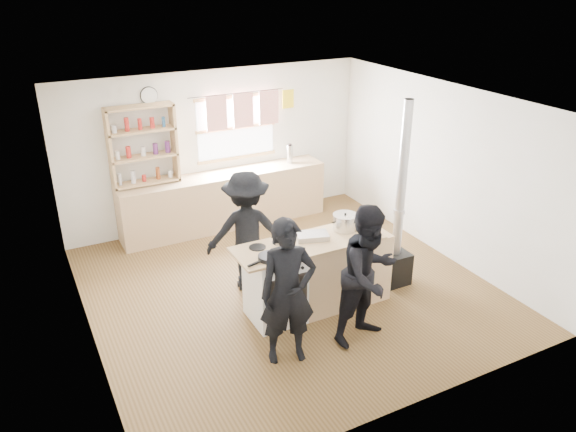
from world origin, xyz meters
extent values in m
cube|color=brown|center=(0.00, 0.00, -0.01)|extent=(5.00, 5.00, 0.01)
cube|color=tan|center=(0.00, 2.22, 0.45)|extent=(3.40, 0.55, 0.90)
cube|color=tan|center=(-1.20, 2.34, 0.94)|extent=(1.00, 0.28, 0.03)
cube|color=tan|center=(-1.20, 2.34, 1.33)|extent=(1.00, 0.28, 0.03)
cube|color=tan|center=(-1.20, 2.34, 1.74)|extent=(1.00, 0.28, 0.03)
cube|color=tan|center=(-1.20, 2.34, 2.08)|extent=(1.00, 0.28, 0.03)
cube|color=tan|center=(-1.68, 2.34, 1.50)|extent=(0.04, 0.28, 1.20)
cube|color=tan|center=(-0.72, 2.34, 1.50)|extent=(0.04, 0.28, 1.20)
cylinder|color=silver|center=(1.19, 2.22, 1.06)|extent=(0.10, 0.10, 0.31)
cube|color=white|center=(-0.45, -0.55, 0.45)|extent=(0.60, 0.60, 0.90)
cube|color=#D8B382|center=(0.45, -0.55, 0.45)|extent=(1.20, 0.60, 0.90)
cube|color=tan|center=(0.00, -0.55, 0.92)|extent=(1.84, 0.64, 0.03)
cylinder|color=black|center=(-0.59, -0.72, 0.96)|extent=(0.32, 0.32, 0.05)
cylinder|color=#366021|center=(-0.59, -0.72, 0.97)|extent=(0.24, 0.24, 0.02)
cube|color=silver|center=(0.09, -0.49, 0.96)|extent=(0.43, 0.34, 0.07)
cube|color=brown|center=(0.09, -0.49, 0.98)|extent=(0.37, 0.29, 0.02)
cylinder|color=#BBBBBD|center=(-0.28, -0.42, 1.00)|extent=(0.21, 0.21, 0.15)
cylinder|color=#BBBBBD|center=(-0.28, -0.42, 1.08)|extent=(0.22, 0.22, 0.01)
sphere|color=black|center=(-0.28, -0.42, 1.10)|extent=(0.03, 0.03, 0.03)
cylinder|color=silver|center=(0.57, -0.45, 1.03)|extent=(0.30, 0.30, 0.19)
cylinder|color=silver|center=(0.57, -0.45, 1.13)|extent=(0.31, 0.31, 0.01)
sphere|color=black|center=(0.57, -0.45, 1.14)|extent=(0.03, 0.03, 0.03)
cube|color=tan|center=(0.83, -0.55, 0.94)|extent=(0.34, 0.29, 0.02)
cube|color=olive|center=(0.83, -0.55, 1.00)|extent=(0.25, 0.19, 0.10)
cube|color=black|center=(1.35, -0.53, 0.22)|extent=(0.35, 0.35, 0.45)
cylinder|color=#ADADB2|center=(1.35, -0.53, 1.47)|extent=(0.12, 0.12, 2.05)
imported|color=black|center=(-0.66, -1.29, 0.83)|extent=(0.68, 0.53, 1.65)
imported|color=black|center=(0.31, -1.37, 0.82)|extent=(0.91, 0.78, 1.64)
imported|color=black|center=(-0.44, 0.29, 0.81)|extent=(1.17, 0.88, 1.62)
camera|label=1|loc=(-2.95, -5.74, 3.95)|focal=35.00mm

